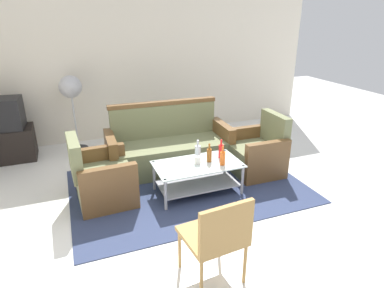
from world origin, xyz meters
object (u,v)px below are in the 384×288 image
Objects in this scene: armchair_right at (257,153)px; bottle_red at (221,151)px; armchair_left at (102,179)px; wicker_chair at (218,234)px; couch at (169,148)px; bottle_brown at (209,155)px; coffee_table at (198,173)px; cup at (198,160)px; bottle_orange at (223,158)px; bottle_clear at (198,152)px; pedestal_fan at (71,91)px; television at (1,114)px; tv_stand at (8,144)px.

bottle_red is at bearing 106.32° from armchair_right.
armchair_left reaches higher than wicker_chair.
armchair_right is (1.15, -0.58, -0.03)m from couch.
bottle_brown is (-0.19, -0.06, -0.00)m from bottle_red.
armchair_left is at bearing 170.01° from bottle_brown.
wicker_chair is at bearing -106.07° from coffee_table.
cup is at bearing 99.69° from couch.
wicker_chair is at bearing -117.63° from bottle_orange.
bottle_orange reaches higher than coffee_table.
coffee_table is 0.39m from bottle_orange.
bottle_red is at bearing 123.40° from couch.
bottle_brown is at bearing 128.04° from bottle_orange.
couch is 6.90× the size of bottle_clear.
bottle_orange is 0.19m from bottle_brown.
coffee_table is at bearing -56.89° from pedestal_fan.
couch is 1.66× the size of coffee_table.
armchair_right reaches higher than wicker_chair.
television is at bearing 139.69° from cup.
couch is 1.44× the size of pedestal_fan.
coffee_table is 0.28m from bottle_clear.
coffee_table is 0.87× the size of pedestal_fan.
wicker_chair is at bearing 20.57° from armchair_left.
bottle_clear is 2.64× the size of cup.
wicker_chair is at bearing -75.42° from pedestal_fan.
coffee_table is 4.17× the size of bottle_clear.
bottle_orange is 0.35m from bottle_clear.
bottle_clear is 0.17m from bottle_brown.
armchair_left is at bearing 165.17° from bottle_orange.
bottle_brown is 1.61m from wicker_chair.
couch reaches higher than bottle_orange.
tv_stand is at bearing -177.26° from pedestal_fan.
tv_stand is 4.05m from wicker_chair.
bottle_orange is 0.22m from bottle_red.
bottle_brown is 2.63m from pedestal_fan.
armchair_left is 1.00× the size of armchair_right.
armchair_right is 0.67× the size of pedestal_fan.
pedestal_fan is (-2.39, 1.83, 0.73)m from armchair_right.
armchair_left is 1.35× the size of television.
pedestal_fan is (-1.36, 2.09, 0.55)m from cup.
armchair_left reaches higher than bottle_orange.
armchair_left reaches higher than bottle_red.
pedestal_fan reaches higher than couch.
armchair_right is at bearing 154.98° from couch.
bottle_orange is 1.00× the size of bottle_brown.
armchair_right is at bearing 15.73° from bottle_red.
bottle_red reaches higher than cup.
tv_stand is at bearing 63.27° from armchair_right.
pedestal_fan is at bearing -173.20° from television.
coffee_table is 4.48× the size of bottle_brown.
armchair_left is 3.22× the size of bottle_clear.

